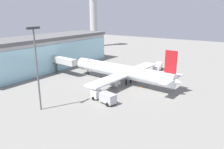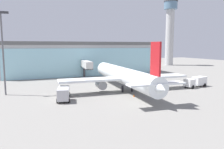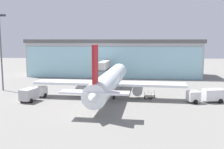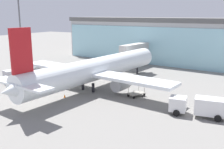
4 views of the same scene
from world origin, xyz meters
name	(u,v)px [view 2 (image 2 of 4)]	position (x,y,z in m)	size (l,w,h in m)	color
ground	(137,96)	(0.00, 0.00, 0.00)	(240.00, 240.00, 0.00)	gray
terminal_building	(82,58)	(-0.01, 41.45, 6.21)	(59.01, 18.40, 12.41)	#B2B2B2
jet_bridge	(86,65)	(-2.33, 29.14, 4.56)	(3.56, 11.56, 5.95)	beige
control_tower	(170,29)	(55.72, 59.10, 20.35)	(7.60, 7.60, 35.35)	#B4B4B4
apron_light_mast	(3,46)	(-26.32, 13.09, 10.93)	(3.20, 0.40, 18.39)	#59595E
airplane	(124,76)	(0.42, 6.92, 3.58)	(32.34, 38.19, 11.72)	white
catering_truck	(64,93)	(-15.31, 3.25, 1.47)	(3.93, 7.62, 2.65)	silver
fuel_truck	(196,82)	(20.06, 2.89, 1.47)	(7.57, 3.52, 2.65)	silver
baggage_cart	(154,86)	(9.03, 6.39, 0.50)	(2.60, 3.21, 1.50)	#9E998C
safety_cone_nose	(134,96)	(-0.82, -0.29, 0.28)	(0.36, 0.36, 0.55)	orange
safety_cone_wingtip	(65,93)	(-14.00, 8.47, 0.28)	(0.36, 0.36, 0.55)	orange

